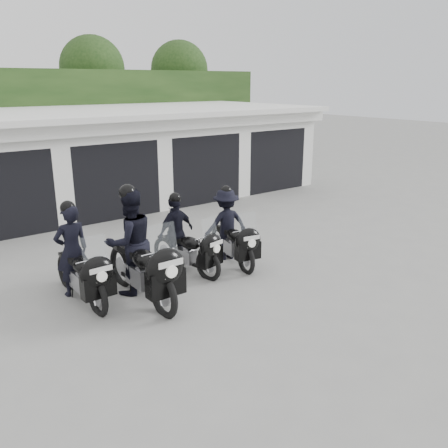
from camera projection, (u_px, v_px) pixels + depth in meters
ground at (236, 278)px, 9.65m from camera, size 80.00×80.00×0.00m
garage_block at (83, 159)px, 15.39m from camera, size 16.40×6.80×2.96m
background_vegetation at (43, 109)px, 18.93m from camera, size 20.00×3.90×5.80m
police_bike_a at (79, 262)px, 8.51m from camera, size 0.67×2.14×1.86m
police_bike_b at (136, 250)px, 8.60m from camera, size 0.98×2.47×2.15m
police_bike_c at (182, 237)px, 9.88m from camera, size 1.02×1.94×1.71m
police_bike_d at (229, 229)px, 10.41m from camera, size 1.12×1.97×1.73m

